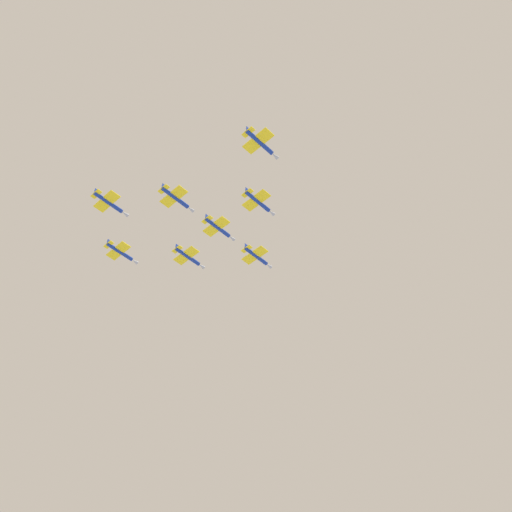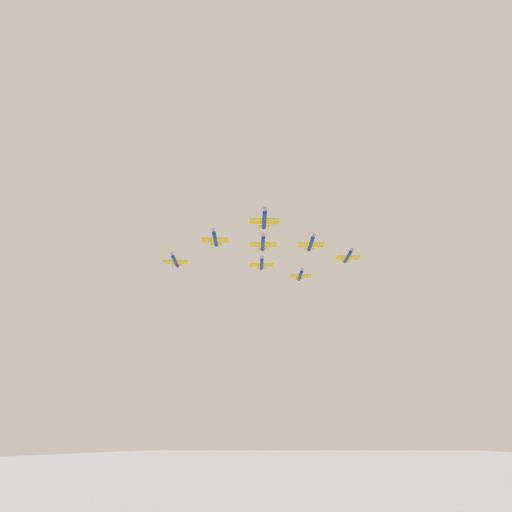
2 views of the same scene
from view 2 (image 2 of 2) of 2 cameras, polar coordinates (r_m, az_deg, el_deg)
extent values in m
cylinder|color=navy|center=(99.44, 1.17, 5.04)|extent=(7.53, 5.40, 1.02)
cone|color=#9EA3AD|center=(94.93, 1.26, 6.42)|extent=(2.08, 1.82, 0.97)
cube|color=yellow|center=(99.83, 1.16, 4.89)|extent=(6.52, 7.81, 0.17)
cube|color=yellow|center=(102.70, 1.11, 4.12)|extent=(2.80, 3.34, 0.17)
cube|color=navy|center=(103.00, 1.11, 4.55)|extent=(1.32, 0.93, 1.66)
cylinder|color=navy|center=(112.14, 7.68, 1.69)|extent=(7.53, 5.40, 1.02)
cone|color=#9EA3AD|center=(107.54, 8.04, 2.76)|extent=(2.08, 1.82, 0.97)
cube|color=yellow|center=(112.54, 7.65, 1.57)|extent=(6.52, 7.81, 0.17)
cube|color=yellow|center=(115.46, 7.43, 0.97)|extent=(2.80, 3.34, 0.17)
cube|color=navy|center=(115.71, 7.42, 1.36)|extent=(1.32, 0.93, 1.66)
cylinder|color=navy|center=(111.98, -5.74, 2.35)|extent=(7.53, 5.40, 1.02)
cone|color=#9EA3AD|center=(107.38, -5.96, 3.46)|extent=(2.08, 1.82, 0.97)
cube|color=yellow|center=(112.38, -5.72, 2.23)|extent=(6.52, 7.81, 0.17)
cube|color=yellow|center=(115.30, -5.59, 1.61)|extent=(2.80, 3.34, 0.17)
cube|color=navy|center=(115.56, -5.57, 2.01)|extent=(1.32, 0.93, 1.66)
cylinder|color=navy|center=(112.45, 0.96, 1.72)|extent=(7.53, 5.40, 1.02)
cone|color=#9EA3AD|center=(107.81, 1.03, 2.80)|extent=(2.08, 1.82, 0.97)
cube|color=yellow|center=(112.86, 0.95, 1.61)|extent=(6.52, 7.81, 0.17)
cube|color=yellow|center=(115.80, 0.91, 1.00)|extent=(2.80, 3.34, 0.17)
cube|color=navy|center=(116.06, 0.91, 1.40)|extent=(1.32, 0.93, 1.66)
cylinder|color=navy|center=(126.99, 12.70, -0.12)|extent=(7.53, 5.40, 1.02)
cone|color=#9EA3AD|center=(122.41, 13.21, 0.75)|extent=(2.08, 1.82, 0.97)
cube|color=yellow|center=(127.39, 12.66, -0.22)|extent=(6.52, 7.81, 0.17)
cube|color=yellow|center=(130.30, 12.36, -0.71)|extent=(2.80, 3.34, 0.17)
cube|color=navy|center=(130.52, 12.34, -0.36)|extent=(1.32, 0.93, 1.66)
cylinder|color=navy|center=(125.21, -11.23, -0.72)|extent=(7.53, 5.40, 1.02)
cone|color=#9EA3AD|center=(120.56, -11.65, 0.15)|extent=(2.08, 1.82, 0.97)
cube|color=yellow|center=(125.62, -11.20, -0.82)|extent=(6.52, 7.81, 0.17)
cube|color=yellow|center=(128.56, -10.96, -1.31)|extent=(2.80, 3.34, 0.17)
cube|color=navy|center=(128.78, -10.94, -0.95)|extent=(1.32, 0.93, 1.66)
cylinder|color=navy|center=(125.55, 0.79, -1.16)|extent=(7.53, 5.40, 1.02)
cone|color=#9EA3AD|center=(120.81, 0.85, -0.31)|extent=(2.08, 1.82, 0.97)
cube|color=yellow|center=(125.97, 0.79, -1.25)|extent=(6.52, 7.81, 0.17)
cube|color=yellow|center=(128.97, 0.76, -1.73)|extent=(2.80, 3.34, 0.17)
cube|color=navy|center=(129.19, 0.76, -1.37)|extent=(1.32, 0.93, 1.66)
cylinder|color=navy|center=(136.30, 6.20, -2.72)|extent=(7.53, 5.40, 1.02)
cone|color=#9EA3AD|center=(131.54, 6.45, -2.00)|extent=(2.08, 1.82, 0.97)
cube|color=yellow|center=(136.72, 6.18, -2.81)|extent=(6.52, 7.81, 0.17)
cube|color=yellow|center=(139.72, 6.04, -3.21)|extent=(2.80, 3.34, 0.17)
cube|color=navy|center=(139.92, 6.03, -2.88)|extent=(1.32, 0.93, 1.66)
camera|label=1|loc=(199.83, -30.44, -40.14)|focal=42.03mm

